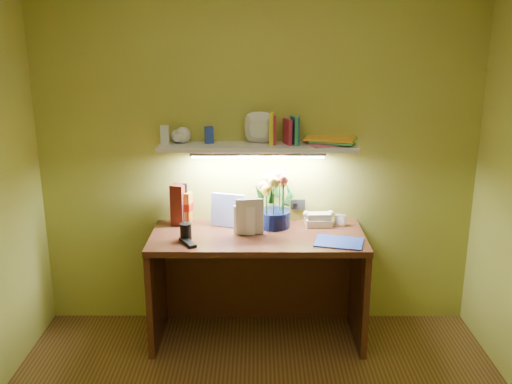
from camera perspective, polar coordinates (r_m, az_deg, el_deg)
desk at (r=3.88m, az=0.16°, el=-9.50°), size 1.40×0.60×0.75m
flower_bouquet at (r=3.83m, az=1.79°, el=-0.68°), size 0.31×0.31×0.39m
telephone at (r=3.91m, az=6.26°, el=-2.62°), size 0.18×0.14×0.11m
desk_clock at (r=3.94m, az=8.44°, el=-2.80°), size 0.08×0.06×0.07m
whisky_bottle at (r=3.92m, az=-7.04°, el=-1.19°), size 0.09×0.09×0.29m
whisky_box at (r=3.92m, az=-7.72°, el=-1.26°), size 0.11×0.11×0.28m
pen_cup at (r=3.65m, az=-7.05°, el=-3.38°), size 0.09×0.09×0.18m
art_card at (r=3.87m, az=-2.86°, el=-1.82°), size 0.23×0.11×0.22m
tv_remote at (r=3.60m, az=-6.84°, el=-5.02°), size 0.13×0.17×0.02m
blue_folder at (r=3.64m, az=8.29°, el=-4.98°), size 0.34×0.28×0.01m
desk_book_a at (r=3.69m, az=-2.05°, el=-2.54°), size 0.18×0.04×0.24m
desk_book_b at (r=3.72m, az=-2.24°, el=-2.81°), size 0.14×0.04×0.19m
wall_shelf at (r=3.75m, az=0.55°, el=5.04°), size 1.32×0.33×0.24m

